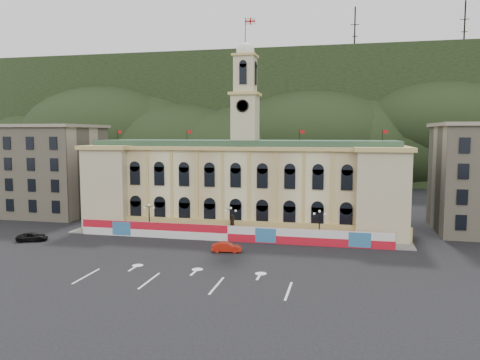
% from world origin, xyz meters
% --- Properties ---
extents(ground, '(260.00, 260.00, 0.00)m').
position_xyz_m(ground, '(0.00, 0.00, 0.00)').
color(ground, black).
rests_on(ground, ground).
extents(lane_markings, '(26.00, 10.00, 0.02)m').
position_xyz_m(lane_markings, '(0.00, -5.00, 0.00)').
color(lane_markings, white).
rests_on(lane_markings, ground).
extents(hill_ridge, '(230.00, 80.00, 64.00)m').
position_xyz_m(hill_ridge, '(0.03, 121.99, 19.48)').
color(hill_ridge, black).
rests_on(hill_ridge, ground).
extents(city_hall, '(56.20, 17.60, 37.10)m').
position_xyz_m(city_hall, '(0.00, 27.63, 7.85)').
color(city_hall, beige).
rests_on(city_hall, ground).
extents(side_building_left, '(21.00, 17.00, 18.60)m').
position_xyz_m(side_building_left, '(-43.00, 30.93, 9.33)').
color(side_building_left, tan).
rests_on(side_building_left, ground).
extents(hoarding_fence, '(50.00, 0.44, 2.50)m').
position_xyz_m(hoarding_fence, '(0.06, 15.07, 1.25)').
color(hoarding_fence, red).
rests_on(hoarding_fence, ground).
extents(pavement, '(56.00, 5.50, 0.16)m').
position_xyz_m(pavement, '(0.00, 17.75, 0.08)').
color(pavement, slate).
rests_on(pavement, ground).
extents(statue, '(1.40, 1.40, 3.72)m').
position_xyz_m(statue, '(0.00, 18.00, 1.19)').
color(statue, '#595651').
rests_on(statue, ground).
extents(lamp_left, '(1.96, 0.44, 5.15)m').
position_xyz_m(lamp_left, '(-14.00, 17.00, 3.07)').
color(lamp_left, black).
rests_on(lamp_left, ground).
extents(lamp_center, '(1.96, 0.44, 5.15)m').
position_xyz_m(lamp_center, '(0.00, 17.00, 3.07)').
color(lamp_center, black).
rests_on(lamp_center, ground).
extents(lamp_right, '(1.96, 0.44, 5.15)m').
position_xyz_m(lamp_right, '(14.00, 17.00, 3.07)').
color(lamp_right, black).
rests_on(lamp_right, ground).
extents(red_sedan, '(2.60, 4.63, 1.40)m').
position_xyz_m(red_sedan, '(1.45, 8.56, 0.70)').
color(red_sedan, '#B61C0D').
rests_on(red_sedan, ground).
extents(black_suv, '(5.53, 6.21, 1.29)m').
position_xyz_m(black_suv, '(-30.00, 8.47, 0.65)').
color(black_suv, black).
rests_on(black_suv, ground).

